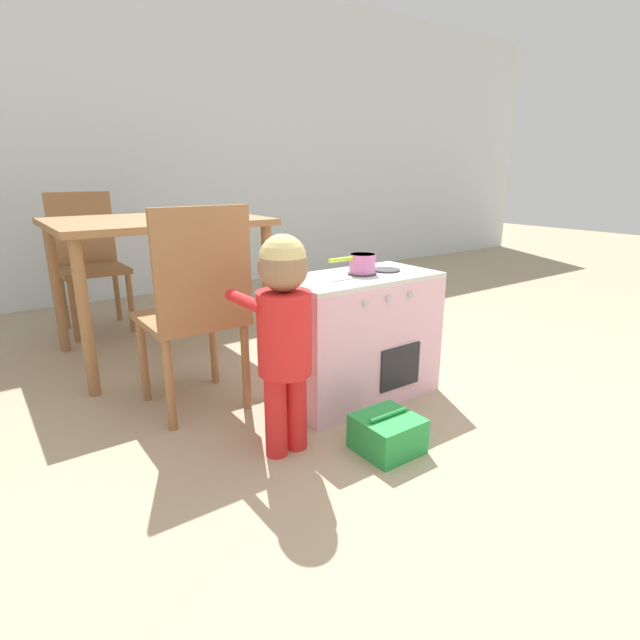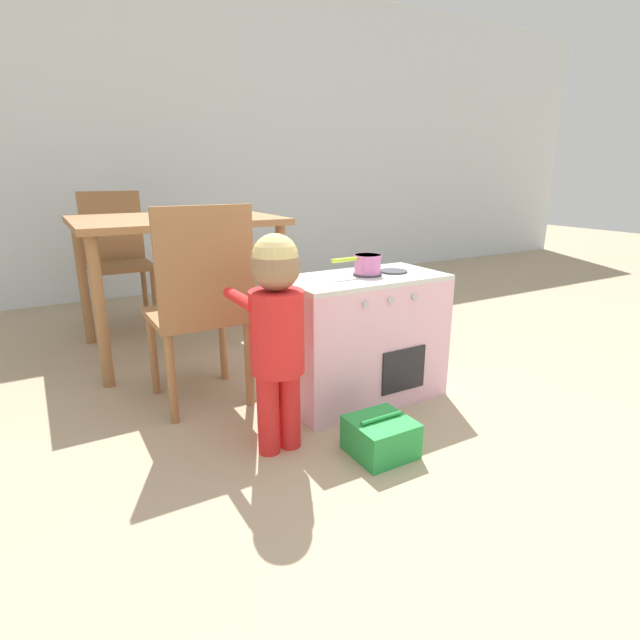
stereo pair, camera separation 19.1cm
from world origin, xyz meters
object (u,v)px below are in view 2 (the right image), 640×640
Objects in this scene: toy_basket at (380,437)px; child_figure at (276,320)px; toy_pot at (367,263)px; play_kitchen at (362,338)px; dining_chair_far at (118,256)px; dining_chair_near at (201,305)px; dining_table at (175,235)px.

child_figure is at bearing 144.48° from toy_basket.
play_kitchen is at bearing -178.05° from toy_pot.
dining_chair_far is at bearing 102.87° from toy_basket.
dining_table is at bearing 81.62° from dining_chair_near.
play_kitchen reaches higher than toy_basket.
dining_chair_far is (-0.53, 2.30, 0.40)m from toy_basket.
dining_table is at bearing 101.42° from toy_basket.
dining_chair_near reaches higher than dining_table.
child_figure reaches higher than dining_table.
dining_chair_far is at bearing 95.90° from child_figure.
child_figure is (-0.53, -0.23, 0.22)m from play_kitchen.
child_figure is at bearing -76.32° from dining_chair_near.
dining_table is at bearing 105.78° from dining_chair_far.
dining_chair_near is (-0.12, 0.50, -0.04)m from child_figure.
dining_table is (-0.55, 1.10, 0.04)m from toy_pot.
dining_chair_far reaches higher than dining_table.
toy_pot is at bearing 112.38° from dining_chair_far.
dining_chair_near is at bearing 157.30° from play_kitchen.
child_figure is 0.92× the size of dining_chair_far.
dining_chair_far is at bearing 112.01° from play_kitchen.
dining_table is (-0.00, 1.32, 0.16)m from child_figure.
toy_pot is 0.76m from toy_basket.
dining_table is (-0.31, 1.55, 0.60)m from toy_basket.
child_figure is 1.33m from dining_table.
dining_table is at bearing 116.02° from play_kitchen.
play_kitchen is 0.81× the size of dining_chair_far.
dining_table is 1.20× the size of dining_chair_near.
child_figure is at bearing -89.95° from dining_table.
toy_basket is 0.25× the size of dining_chair_far.
toy_basket is (-0.24, -0.45, -0.56)m from toy_pot.
toy_pot is 0.27× the size of dining_chair_far.
play_kitchen is at bearing -22.70° from dining_chair_near.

